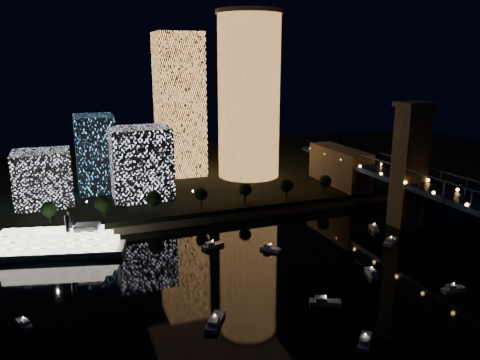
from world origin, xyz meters
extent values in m
plane|color=black|center=(0.00, 0.00, 0.00)|extent=(520.00, 520.00, 0.00)
cube|color=black|center=(0.00, 160.00, 2.50)|extent=(420.00, 160.00, 5.00)
cube|color=#6B5E4C|center=(0.00, 82.00, 1.50)|extent=(420.00, 6.00, 3.00)
cylinder|color=#FFA351|center=(28.82, 132.06, 46.24)|extent=(32.00, 32.00, 82.47)
cylinder|color=#6B5E4C|center=(28.82, 132.06, 88.47)|extent=(34.00, 34.00, 2.00)
cube|color=#FFA351|center=(-4.03, 148.79, 42.07)|extent=(23.30, 23.30, 74.15)
cube|color=white|center=(-31.18, 111.06, 20.87)|extent=(25.80, 21.83, 31.75)
cube|color=#5DB6FF|center=(-49.11, 130.85, 22.83)|extent=(17.83, 23.17, 35.65)
cube|color=white|center=(-72.14, 114.87, 16.62)|extent=(23.24, 21.12, 23.24)
cube|color=#6B5E4C|center=(65.00, 50.00, 24.00)|extent=(11.00, 9.00, 48.00)
cube|color=#6B5E4C|center=(65.00, 50.00, 49.00)|extent=(13.00, 11.00, 2.00)
cube|color=#6B5E4C|center=(65.00, 100.00, 11.50)|extent=(12.00, 40.00, 23.00)
cube|color=navy|center=(60.00, 12.00, 21.50)|extent=(0.50, 0.50, 7.00)
cube|color=navy|center=(60.00, 36.00, 21.50)|extent=(0.50, 0.50, 7.00)
cube|color=navy|center=(60.00, 60.00, 21.50)|extent=(0.50, 0.50, 7.00)
sphere|color=#FC9A37|center=(59.50, 45.00, 19.80)|extent=(1.20, 1.20, 1.20)
sphere|color=#FC9A37|center=(59.50, 90.00, 19.80)|extent=(1.20, 1.20, 1.20)
cube|color=silver|center=(-68.96, 67.95, 1.20)|extent=(49.16, 22.16, 2.40)
cube|color=white|center=(-68.96, 67.95, 3.49)|extent=(45.04, 20.23, 2.20)
cube|color=white|center=(-68.96, 67.95, 5.69)|extent=(40.92, 18.30, 2.20)
cube|color=white|center=(-68.96, 67.95, 7.89)|extent=(34.87, 15.90, 2.20)
cube|color=silver|center=(-57.33, 65.08, 9.78)|extent=(9.19, 7.73, 1.80)
cylinder|color=black|center=(-63.63, 64.58, 11.98)|extent=(1.40, 1.40, 5.99)
cylinder|color=black|center=(-62.67, 68.46, 11.98)|extent=(1.40, 1.40, 5.99)
cube|color=silver|center=(-75.47, 22.47, 0.60)|extent=(4.59, 6.92, 1.20)
cube|color=silver|center=(-75.08, 21.56, 1.70)|extent=(2.51, 2.81, 1.00)
sphere|color=white|center=(-75.47, 22.47, 2.60)|extent=(0.36, 0.36, 0.36)
cube|color=silver|center=(-15.18, 55.18, 0.60)|extent=(8.58, 4.74, 1.20)
cube|color=silver|center=(-16.36, 54.85, 1.70)|extent=(3.33, 2.82, 1.00)
sphere|color=white|center=(-15.18, 55.18, 2.60)|extent=(0.36, 0.36, 0.36)
cube|color=silver|center=(-29.54, 6.70, 0.60)|extent=(7.71, 9.60, 1.20)
cube|color=silver|center=(-30.31, 5.51, 1.70)|extent=(3.87, 4.12, 1.00)
sphere|color=white|center=(-29.54, 6.70, 2.60)|extent=(0.36, 0.36, 0.36)
cube|color=silver|center=(47.48, 35.79, 0.60)|extent=(8.83, 7.10, 1.20)
cube|color=silver|center=(46.38, 35.08, 1.70)|extent=(3.80, 3.57, 1.00)
sphere|color=white|center=(47.48, 35.79, 2.60)|extent=(0.36, 0.36, 0.36)
cube|color=silver|center=(2.03, 5.43, 0.60)|extent=(8.88, 6.04, 1.20)
cube|color=silver|center=(0.87, 5.97, 1.70)|extent=(3.64, 3.26, 1.00)
sphere|color=white|center=(2.03, 5.43, 2.60)|extent=(0.36, 0.36, 0.36)
cube|color=silver|center=(1.34, -14.06, 0.60)|extent=(7.10, 7.43, 1.20)
cube|color=silver|center=(0.55, -14.92, 1.70)|extent=(3.34, 3.38, 1.00)
sphere|color=white|center=(1.34, -14.06, 2.60)|extent=(0.36, 0.36, 0.36)
cube|color=silver|center=(41.01, -1.04, 0.60)|extent=(7.20, 2.39, 1.20)
cube|color=silver|center=(39.93, -1.02, 1.70)|extent=(2.54, 1.90, 1.00)
sphere|color=white|center=(41.01, -1.04, 2.60)|extent=(0.36, 0.36, 0.36)
cube|color=silver|center=(25.03, 16.44, 0.60)|extent=(3.87, 7.12, 1.20)
cube|color=silver|center=(24.77, 15.46, 1.70)|extent=(2.32, 2.75, 1.00)
sphere|color=white|center=(25.03, 16.44, 2.60)|extent=(0.36, 0.36, 0.36)
cube|color=silver|center=(3.11, 45.08, 0.60)|extent=(6.64, 7.09, 1.20)
cube|color=silver|center=(2.38, 45.91, 1.70)|extent=(3.14, 3.20, 1.00)
sphere|color=white|center=(3.11, 45.08, 2.60)|extent=(0.36, 0.36, 0.36)
cube|color=silver|center=(50.22, 49.77, 0.60)|extent=(4.20, 7.22, 1.20)
cube|color=silver|center=(49.90, 48.79, 1.70)|extent=(2.44, 2.84, 1.00)
sphere|color=white|center=(50.22, 49.77, 2.60)|extent=(0.36, 0.36, 0.36)
cylinder|color=black|center=(-70.00, 88.00, 7.00)|extent=(0.70, 0.70, 4.00)
sphere|color=black|center=(-70.00, 88.00, 10.50)|extent=(5.98, 5.98, 5.98)
cylinder|color=black|center=(-50.00, 88.00, 7.00)|extent=(0.70, 0.70, 4.00)
sphere|color=black|center=(-50.00, 88.00, 10.50)|extent=(6.88, 6.88, 6.88)
cylinder|color=black|center=(-30.00, 88.00, 7.00)|extent=(0.70, 0.70, 4.00)
sphere|color=black|center=(-30.00, 88.00, 10.50)|extent=(6.53, 6.53, 6.53)
cylinder|color=black|center=(-10.00, 88.00, 7.00)|extent=(0.70, 0.70, 4.00)
sphere|color=black|center=(-10.00, 88.00, 10.50)|extent=(5.50, 5.50, 5.50)
cylinder|color=black|center=(10.00, 88.00, 7.00)|extent=(0.70, 0.70, 4.00)
sphere|color=black|center=(10.00, 88.00, 10.50)|extent=(5.67, 5.67, 5.67)
cylinder|color=black|center=(30.00, 88.00, 7.00)|extent=(0.70, 0.70, 4.00)
sphere|color=black|center=(30.00, 88.00, 10.50)|extent=(6.08, 6.08, 6.08)
cylinder|color=black|center=(50.00, 88.00, 7.00)|extent=(0.70, 0.70, 4.00)
sphere|color=black|center=(50.00, 88.00, 10.50)|extent=(5.86, 5.86, 5.86)
cylinder|color=black|center=(-78.00, 94.00, 7.50)|extent=(0.24, 0.24, 5.00)
sphere|color=#FFCC7F|center=(-78.00, 94.00, 10.30)|extent=(0.70, 0.70, 0.70)
cylinder|color=black|center=(-56.00, 94.00, 7.50)|extent=(0.24, 0.24, 5.00)
sphere|color=#FFCC7F|center=(-56.00, 94.00, 10.30)|extent=(0.70, 0.70, 0.70)
cylinder|color=black|center=(-34.00, 94.00, 7.50)|extent=(0.24, 0.24, 5.00)
sphere|color=#FFCC7F|center=(-34.00, 94.00, 10.30)|extent=(0.70, 0.70, 0.70)
cylinder|color=black|center=(-12.00, 94.00, 7.50)|extent=(0.24, 0.24, 5.00)
sphere|color=#FFCC7F|center=(-12.00, 94.00, 10.30)|extent=(0.70, 0.70, 0.70)
cylinder|color=black|center=(10.00, 94.00, 7.50)|extent=(0.24, 0.24, 5.00)
sphere|color=#FFCC7F|center=(10.00, 94.00, 10.30)|extent=(0.70, 0.70, 0.70)
cylinder|color=black|center=(32.00, 94.00, 7.50)|extent=(0.24, 0.24, 5.00)
sphere|color=#FFCC7F|center=(32.00, 94.00, 10.30)|extent=(0.70, 0.70, 0.70)
camera|label=1|loc=(-60.81, -95.60, 66.11)|focal=35.00mm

